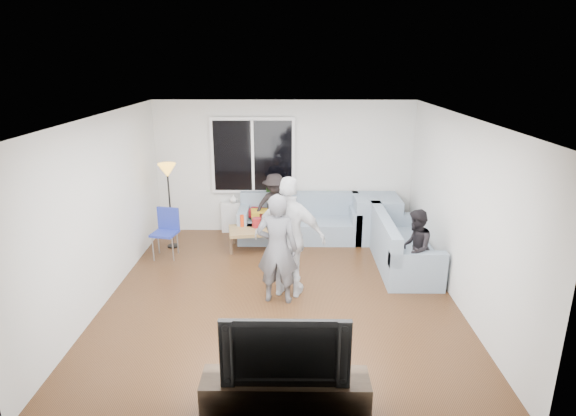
{
  "coord_description": "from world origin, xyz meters",
  "views": [
    {
      "loc": [
        0.18,
        -6.28,
        3.31
      ],
      "look_at": [
        0.1,
        0.6,
        1.15
      ],
      "focal_mm": 29.45,
      "sensor_mm": 36.0,
      "label": 1
    }
  ],
  "objects_px": {
    "coffee_table": "(260,239)",
    "floor_lamp": "(170,207)",
    "player_right": "(290,238)",
    "sofa_right_section": "(404,242)",
    "side_chair": "(165,234)",
    "spectator_right": "(415,248)",
    "television": "(285,346)",
    "tv_console": "(285,397)",
    "spectator_back": "(275,207)",
    "player_left": "(277,249)",
    "sofa_back_section": "(299,218)"
  },
  "relations": [
    {
      "from": "player_right",
      "to": "television",
      "type": "bearing_deg",
      "value": 103.02
    },
    {
      "from": "floor_lamp",
      "to": "spectator_back",
      "type": "bearing_deg",
      "value": 13.87
    },
    {
      "from": "floor_lamp",
      "to": "player_right",
      "type": "bearing_deg",
      "value": -39.87
    },
    {
      "from": "floor_lamp",
      "to": "sofa_back_section",
      "type": "bearing_deg",
      "value": 10.45
    },
    {
      "from": "player_right",
      "to": "spectator_back",
      "type": "relative_size",
      "value": 1.39
    },
    {
      "from": "player_right",
      "to": "spectator_right",
      "type": "height_order",
      "value": "player_right"
    },
    {
      "from": "player_left",
      "to": "tv_console",
      "type": "bearing_deg",
      "value": 100.06
    },
    {
      "from": "floor_lamp",
      "to": "tv_console",
      "type": "xyz_separation_m",
      "value": [
        2.16,
        -4.34,
        -0.56
      ]
    },
    {
      "from": "coffee_table",
      "to": "player_right",
      "type": "distance_m",
      "value": 1.94
    },
    {
      "from": "side_chair",
      "to": "television",
      "type": "bearing_deg",
      "value": -48.89
    },
    {
      "from": "coffee_table",
      "to": "floor_lamp",
      "type": "bearing_deg",
      "value": 176.69
    },
    {
      "from": "sofa_right_section",
      "to": "coffee_table",
      "type": "distance_m",
      "value": 2.56
    },
    {
      "from": "sofa_back_section",
      "to": "tv_console",
      "type": "bearing_deg",
      "value": -92.25
    },
    {
      "from": "television",
      "to": "spectator_right",
      "type": "bearing_deg",
      "value": 56.08
    },
    {
      "from": "sofa_right_section",
      "to": "player_left",
      "type": "distance_m",
      "value": 2.43
    },
    {
      "from": "sofa_right_section",
      "to": "spectator_right",
      "type": "relative_size",
      "value": 1.66
    },
    {
      "from": "floor_lamp",
      "to": "spectator_right",
      "type": "bearing_deg",
      "value": -20.2
    },
    {
      "from": "player_left",
      "to": "spectator_back",
      "type": "relative_size",
      "value": 1.24
    },
    {
      "from": "spectator_right",
      "to": "sofa_back_section",
      "type": "bearing_deg",
      "value": -120.95
    },
    {
      "from": "floor_lamp",
      "to": "coffee_table",
      "type": "bearing_deg",
      "value": -3.31
    },
    {
      "from": "coffee_table",
      "to": "spectator_back",
      "type": "distance_m",
      "value": 0.75
    },
    {
      "from": "floor_lamp",
      "to": "player_left",
      "type": "relative_size",
      "value": 0.98
    },
    {
      "from": "floor_lamp",
      "to": "player_left",
      "type": "height_order",
      "value": "player_left"
    },
    {
      "from": "coffee_table",
      "to": "spectator_right",
      "type": "xyz_separation_m",
      "value": [
        2.45,
        -1.4,
        0.4
      ]
    },
    {
      "from": "sofa_right_section",
      "to": "television",
      "type": "bearing_deg",
      "value": 151.66
    },
    {
      "from": "sofa_right_section",
      "to": "side_chair",
      "type": "height_order",
      "value": "side_chair"
    },
    {
      "from": "coffee_table",
      "to": "tv_console",
      "type": "bearing_deg",
      "value": -82.78
    },
    {
      "from": "coffee_table",
      "to": "player_right",
      "type": "relative_size",
      "value": 0.62
    },
    {
      "from": "coffee_table",
      "to": "floor_lamp",
      "type": "height_order",
      "value": "floor_lamp"
    },
    {
      "from": "coffee_table",
      "to": "side_chair",
      "type": "distance_m",
      "value": 1.68
    },
    {
      "from": "coffee_table",
      "to": "tv_console",
      "type": "xyz_separation_m",
      "value": [
        0.54,
        -4.24,
        0.02
      ]
    },
    {
      "from": "spectator_back",
      "to": "sofa_back_section",
      "type": "bearing_deg",
      "value": -22.38
    },
    {
      "from": "sofa_right_section",
      "to": "tv_console",
      "type": "bearing_deg",
      "value": 151.66
    },
    {
      "from": "side_chair",
      "to": "television",
      "type": "height_order",
      "value": "television"
    },
    {
      "from": "side_chair",
      "to": "tv_console",
      "type": "relative_size",
      "value": 0.54
    },
    {
      "from": "sofa_back_section",
      "to": "coffee_table",
      "type": "relative_size",
      "value": 2.09
    },
    {
      "from": "floor_lamp",
      "to": "player_right",
      "type": "height_order",
      "value": "player_right"
    },
    {
      "from": "side_chair",
      "to": "spectator_right",
      "type": "distance_m",
      "value": 4.2
    },
    {
      "from": "coffee_table",
      "to": "player_left",
      "type": "height_order",
      "value": "player_left"
    },
    {
      "from": "television",
      "to": "player_left",
      "type": "bearing_deg",
      "value": 93.77
    },
    {
      "from": "side_chair",
      "to": "player_left",
      "type": "distance_m",
      "value": 2.56
    },
    {
      "from": "side_chair",
      "to": "television",
      "type": "xyz_separation_m",
      "value": [
        2.16,
        -3.86,
        0.35
      ]
    },
    {
      "from": "coffee_table",
      "to": "player_right",
      "type": "height_order",
      "value": "player_right"
    },
    {
      "from": "sofa_back_section",
      "to": "television",
      "type": "distance_m",
      "value": 4.79
    },
    {
      "from": "coffee_table",
      "to": "television",
      "type": "distance_m",
      "value": 4.32
    },
    {
      "from": "spectator_right",
      "to": "tv_console",
      "type": "xyz_separation_m",
      "value": [
        -1.91,
        -2.84,
        -0.38
      ]
    },
    {
      "from": "player_right",
      "to": "sofa_back_section",
      "type": "bearing_deg",
      "value": -80.88
    },
    {
      "from": "spectator_right",
      "to": "television",
      "type": "bearing_deg",
      "value": -16.6
    },
    {
      "from": "floor_lamp",
      "to": "television",
      "type": "relative_size",
      "value": 1.31
    },
    {
      "from": "side_chair",
      "to": "player_left",
      "type": "relative_size",
      "value": 0.54
    }
  ]
}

